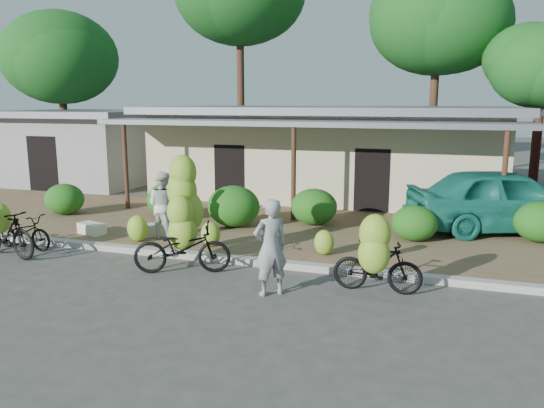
{
  "coord_description": "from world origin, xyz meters",
  "views": [
    {
      "loc": [
        4.13,
        -8.51,
        3.54
      ],
      "look_at": [
        0.38,
        2.94,
        1.2
      ],
      "focal_mm": 35.0,
      "sensor_mm": 36.0,
      "label": 1
    }
  ],
  "objects_px": {
    "bystander": "(163,205)",
    "teal_van": "(504,200)",
    "tree_back_left": "(58,56)",
    "sack_near": "(160,230)",
    "vendor": "(270,247)",
    "bike_center": "(183,227)",
    "bike_right": "(377,260)",
    "tree_near_right": "(538,64)",
    "bike_far_left": "(19,229)",
    "sack_far": "(92,228)",
    "tree_center_right": "(434,18)",
    "bike_left": "(2,231)"
  },
  "relations": [
    {
      "from": "vendor",
      "to": "tree_near_right",
      "type": "bearing_deg",
      "value": -155.25
    },
    {
      "from": "teal_van",
      "to": "bike_right",
      "type": "bearing_deg",
      "value": 134.11
    },
    {
      "from": "sack_near",
      "to": "vendor",
      "type": "xyz_separation_m",
      "value": [
        3.97,
        -2.87,
        0.64
      ]
    },
    {
      "from": "bike_left",
      "to": "bystander",
      "type": "relative_size",
      "value": 1.14
    },
    {
      "from": "tree_back_left",
      "to": "sack_far",
      "type": "height_order",
      "value": "tree_back_left"
    },
    {
      "from": "sack_far",
      "to": "bystander",
      "type": "xyz_separation_m",
      "value": [
        2.04,
        0.19,
        0.71
      ]
    },
    {
      "from": "bike_far_left",
      "to": "bike_right",
      "type": "bearing_deg",
      "value": -89.7
    },
    {
      "from": "tree_back_left",
      "to": "bystander",
      "type": "distance_m",
      "value": 15.73
    },
    {
      "from": "tree_center_right",
      "to": "sack_far",
      "type": "distance_m",
      "value": 17.27
    },
    {
      "from": "bike_center",
      "to": "teal_van",
      "type": "relative_size",
      "value": 0.48
    },
    {
      "from": "bike_right",
      "to": "vendor",
      "type": "height_order",
      "value": "vendor"
    },
    {
      "from": "tree_near_right",
      "to": "tree_back_left",
      "type": "bearing_deg",
      "value": -175.92
    },
    {
      "from": "tree_center_right",
      "to": "bike_center",
      "type": "bearing_deg",
      "value": -105.92
    },
    {
      "from": "bike_left",
      "to": "bike_right",
      "type": "distance_m",
      "value": 8.43
    },
    {
      "from": "tree_back_left",
      "to": "bike_center",
      "type": "distance_m",
      "value": 17.95
    },
    {
      "from": "tree_back_left",
      "to": "sack_near",
      "type": "relative_size",
      "value": 9.1
    },
    {
      "from": "tree_back_left",
      "to": "tree_near_right",
      "type": "bearing_deg",
      "value": 4.08
    },
    {
      "from": "bystander",
      "to": "teal_van",
      "type": "bearing_deg",
      "value": -148.82
    },
    {
      "from": "tree_center_right",
      "to": "bike_left",
      "type": "xyz_separation_m",
      "value": [
        -8.68,
        -15.9,
        -6.47
      ]
    },
    {
      "from": "bike_center",
      "to": "bystander",
      "type": "height_order",
      "value": "bike_center"
    },
    {
      "from": "bike_far_left",
      "to": "bike_center",
      "type": "height_order",
      "value": "bike_center"
    },
    {
      "from": "bike_far_left",
      "to": "sack_near",
      "type": "xyz_separation_m",
      "value": [
        2.71,
        1.92,
        -0.26
      ]
    },
    {
      "from": "bike_far_left",
      "to": "sack_near",
      "type": "distance_m",
      "value": 3.33
    },
    {
      "from": "tree_center_right",
      "to": "tree_near_right",
      "type": "distance_m",
      "value": 4.96
    },
    {
      "from": "vendor",
      "to": "bystander",
      "type": "height_order",
      "value": "bystander"
    },
    {
      "from": "vendor",
      "to": "tree_center_right",
      "type": "bearing_deg",
      "value": -139.41
    },
    {
      "from": "sack_far",
      "to": "vendor",
      "type": "bearing_deg",
      "value": -23.24
    },
    {
      "from": "sack_near",
      "to": "bystander",
      "type": "distance_m",
      "value": 0.77
    },
    {
      "from": "bike_center",
      "to": "bystander",
      "type": "bearing_deg",
      "value": 18.78
    },
    {
      "from": "bike_right",
      "to": "vendor",
      "type": "xyz_separation_m",
      "value": [
        -1.86,
        -0.55,
        0.22
      ]
    },
    {
      "from": "sack_near",
      "to": "teal_van",
      "type": "distance_m",
      "value": 9.09
    },
    {
      "from": "bike_left",
      "to": "vendor",
      "type": "height_order",
      "value": "vendor"
    },
    {
      "from": "bike_left",
      "to": "vendor",
      "type": "distance_m",
      "value": 6.57
    },
    {
      "from": "tree_near_right",
      "to": "bike_right",
      "type": "bearing_deg",
      "value": -107.32
    },
    {
      "from": "tree_back_left",
      "to": "vendor",
      "type": "distance_m",
      "value": 20.14
    },
    {
      "from": "bike_right",
      "to": "sack_near",
      "type": "bearing_deg",
      "value": 68.04
    },
    {
      "from": "tree_near_right",
      "to": "bike_right",
      "type": "distance_m",
      "value": 14.94
    },
    {
      "from": "bike_right",
      "to": "sack_far",
      "type": "bearing_deg",
      "value": 75.53
    },
    {
      "from": "tree_near_right",
      "to": "bike_center",
      "type": "bearing_deg",
      "value": -122.12
    },
    {
      "from": "teal_van",
      "to": "bystander",
      "type": "bearing_deg",
      "value": 92.21
    },
    {
      "from": "tree_back_left",
      "to": "bike_far_left",
      "type": "xyz_separation_m",
      "value": [
        8.19,
        -11.78,
        -5.14
      ]
    },
    {
      "from": "tree_near_right",
      "to": "sack_far",
      "type": "xyz_separation_m",
      "value": [
        -11.89,
        -11.75,
        -4.7
      ]
    },
    {
      "from": "bike_left",
      "to": "sack_near",
      "type": "distance_m",
      "value": 3.64
    },
    {
      "from": "bike_far_left",
      "to": "bystander",
      "type": "bearing_deg",
      "value": -56.87
    },
    {
      "from": "bike_far_left",
      "to": "bike_left",
      "type": "bearing_deg",
      "value": -165.72
    },
    {
      "from": "bike_right",
      "to": "sack_near",
      "type": "distance_m",
      "value": 6.29
    },
    {
      "from": "sack_near",
      "to": "teal_van",
      "type": "height_order",
      "value": "teal_van"
    },
    {
      "from": "bike_center",
      "to": "bike_left",
      "type": "bearing_deg",
      "value": 76.36
    },
    {
      "from": "tree_center_right",
      "to": "sack_near",
      "type": "xyz_separation_m",
      "value": [
        -6.1,
        -13.36,
        -6.83
      ]
    },
    {
      "from": "bike_right",
      "to": "bystander",
      "type": "bearing_deg",
      "value": 69.01
    }
  ]
}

